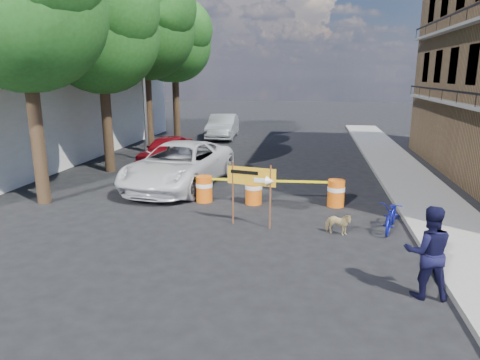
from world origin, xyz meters
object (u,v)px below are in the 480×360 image
(suv_white, at_px, (179,165))
(dog, at_px, (338,224))
(barrel_far_left, at_px, (157,185))
(barrel_far_right, at_px, (336,193))
(pedestrian, at_px, (428,252))
(detour_sign, at_px, (258,182))
(bicycle, at_px, (393,201))
(sedan_red, at_px, (167,150))
(sedan_silver, at_px, (223,126))
(barrel_mid_left, at_px, (204,188))
(barrel_mid_right, at_px, (254,190))

(suv_white, bearing_deg, dog, -29.28)
(barrel_far_left, relative_size, barrel_far_right, 1.00)
(barrel_far_right, xyz_separation_m, pedestrian, (1.44, -5.81, 0.47))
(barrel_far_right, height_order, suv_white, suv_white)
(detour_sign, xyz_separation_m, suv_white, (-3.61, 4.16, -0.51))
(bicycle, bearing_deg, sedan_red, 156.83)
(dog, bearing_deg, pedestrian, -136.24)
(barrel_far_left, relative_size, detour_sign, 0.48)
(pedestrian, bearing_deg, bicycle, -90.22)
(sedan_silver, bearing_deg, dog, -72.07)
(bicycle, bearing_deg, barrel_mid_left, 179.57)
(detour_sign, bearing_deg, barrel_far_left, 159.89)
(barrel_mid_right, bearing_deg, suv_white, 149.25)
(barrel_far_left, height_order, sedan_silver, sedan_silver)
(barrel_mid_left, xyz_separation_m, dog, (4.39, -2.45, -0.16))
(barrel_far_left, height_order, barrel_far_right, same)
(barrel_mid_left, bearing_deg, sedan_silver, 99.21)
(barrel_mid_right, height_order, sedan_silver, sedan_silver)
(suv_white, height_order, sedan_red, suv_white)
(pedestrian, distance_m, sedan_red, 14.86)
(detour_sign, height_order, bicycle, detour_sign)
(barrel_far_right, xyz_separation_m, sedan_red, (-7.86, 5.78, 0.22))
(dog, distance_m, sedan_silver, 18.68)
(barrel_far_left, height_order, barrel_mid_right, same)
(barrel_far_right, xyz_separation_m, dog, (-0.08, -2.65, -0.16))
(dog, distance_m, sedan_red, 11.48)
(barrel_far_left, relative_size, barrel_mid_right, 1.00)
(barrel_far_left, bearing_deg, pedestrian, -37.00)
(barrel_far_left, relative_size, dog, 1.21)
(barrel_far_left, xyz_separation_m, dog, (6.14, -2.61, -0.16))
(barrel_far_left, distance_m, sedan_red, 6.05)
(detour_sign, bearing_deg, suv_white, 142.49)
(barrel_mid_left, xyz_separation_m, pedestrian, (5.91, -5.61, 0.47))
(barrel_mid_left, height_order, barrel_far_right, same)
(barrel_far_left, relative_size, barrel_mid_left, 1.00)
(barrel_far_left, distance_m, pedestrian, 9.60)
(sedan_silver, bearing_deg, pedestrian, -71.40)
(barrel_far_right, distance_m, detour_sign, 3.49)
(barrel_mid_left, distance_m, dog, 5.03)
(bicycle, relative_size, sedan_silver, 0.34)
(detour_sign, xyz_separation_m, pedestrian, (3.78, -3.38, -0.42))
(detour_sign, relative_size, sedan_silver, 0.37)
(barrel_mid_right, relative_size, dog, 1.21)
(barrel_far_left, distance_m, dog, 6.67)
(dog, relative_size, sedan_silver, 0.15)
(barrel_far_right, bearing_deg, suv_white, 163.85)
(suv_white, relative_size, sedan_red, 1.51)
(barrel_far_left, bearing_deg, suv_white, 81.22)
(barrel_far_right, xyz_separation_m, bicycle, (1.44, -2.05, 0.38))
(barrel_mid_left, bearing_deg, detour_sign, -46.36)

